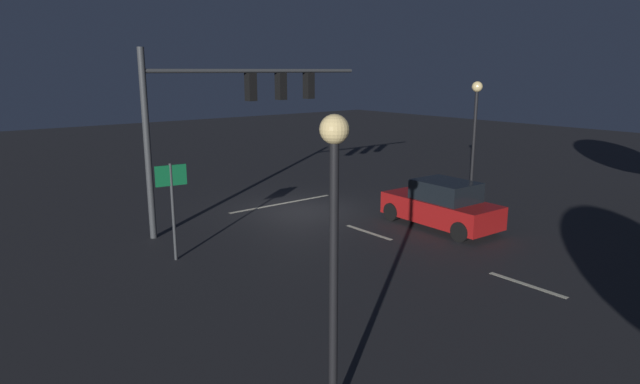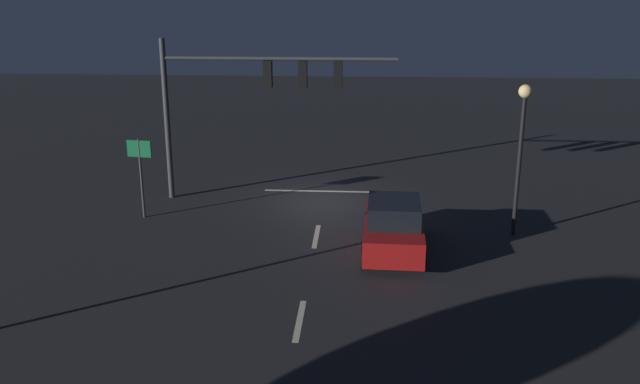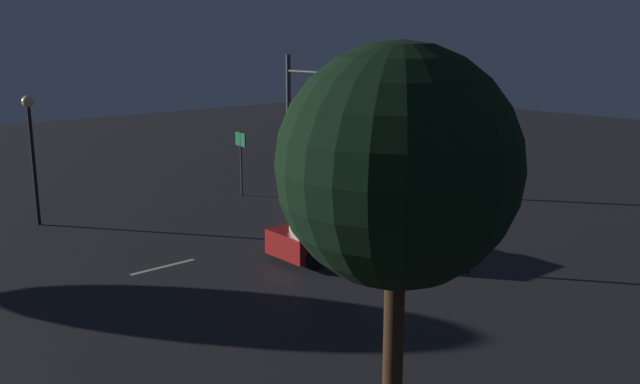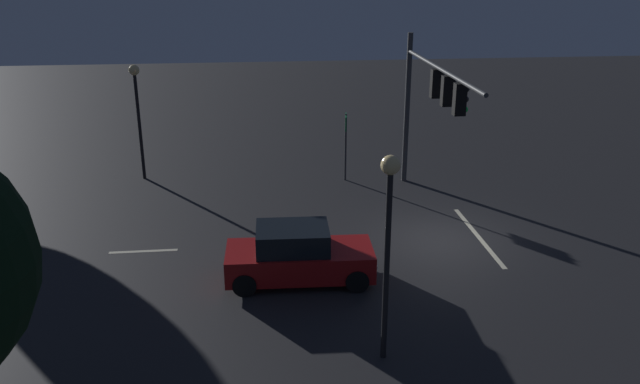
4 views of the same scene
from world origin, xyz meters
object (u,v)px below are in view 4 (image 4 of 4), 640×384
(car_approaching, at_px, (298,256))
(route_sign, at_px, (346,133))
(street_lamp_right_kerb, at_px, (137,100))
(street_lamp_left_kerb, at_px, (388,221))
(traffic_signal_assembly, at_px, (431,94))

(car_approaching, distance_m, route_sign, 9.38)
(street_lamp_right_kerb, xyz_separation_m, route_sign, (-1.15, -8.63, -1.35))
(car_approaching, distance_m, street_lamp_left_kerb, 5.24)
(street_lamp_right_kerb, bearing_deg, car_approaching, -149.42)
(car_approaching, bearing_deg, route_sign, -16.84)
(street_lamp_left_kerb, bearing_deg, traffic_signal_assembly, -20.36)
(car_approaching, height_order, street_lamp_right_kerb, street_lamp_right_kerb)
(car_approaching, height_order, route_sign, route_sign)
(traffic_signal_assembly, height_order, route_sign, traffic_signal_assembly)
(street_lamp_left_kerb, bearing_deg, car_approaching, 22.82)
(car_approaching, bearing_deg, street_lamp_left_kerb, -157.18)
(traffic_signal_assembly, height_order, street_lamp_left_kerb, traffic_signal_assembly)
(car_approaching, xyz_separation_m, street_lamp_right_kerb, (10.04, 5.93, 2.65))
(car_approaching, relative_size, route_sign, 1.52)
(traffic_signal_assembly, relative_size, street_lamp_left_kerb, 1.76)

